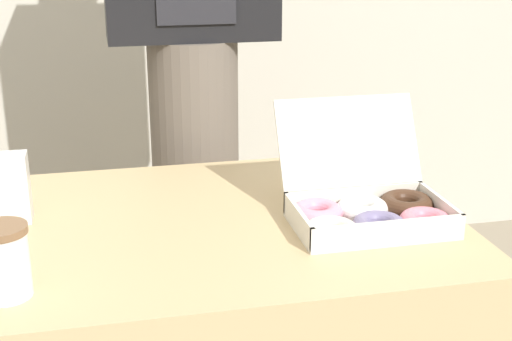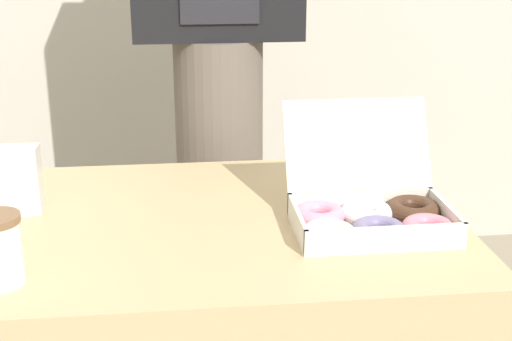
{
  "view_description": "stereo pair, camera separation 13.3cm",
  "coord_description": "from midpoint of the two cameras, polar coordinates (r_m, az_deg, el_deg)",
  "views": [
    {
      "loc": [
        -0.2,
        -1.3,
        1.27
      ],
      "look_at": [
        0.08,
        -0.07,
        0.84
      ],
      "focal_mm": 50.0,
      "sensor_mm": 36.0,
      "label": 1
    },
    {
      "loc": [
        -0.06,
        -1.33,
        1.27
      ],
      "look_at": [
        0.08,
        -0.07,
        0.84
      ],
      "focal_mm": 50.0,
      "sensor_mm": 36.0,
      "label": 2
    }
  ],
  "objects": [
    {
      "name": "napkin_holder",
      "position": [
        1.5,
        -16.77,
        -0.79
      ],
      "size": [
        0.12,
        0.06,
        0.14
      ],
      "color": "silver",
      "rests_on": "table"
    },
    {
      "name": "person_customer",
      "position": [
        1.93,
        -1.07,
        9.97
      ],
      "size": [
        0.44,
        0.24,
        1.81
      ],
      "color": "#665B51",
      "rests_on": "ground_plane"
    },
    {
      "name": "donut_box",
      "position": [
        1.4,
        11.97,
        -3.35
      ],
      "size": [
        0.33,
        0.3,
        0.22
      ],
      "color": "silver",
      "rests_on": "table"
    }
  ]
}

